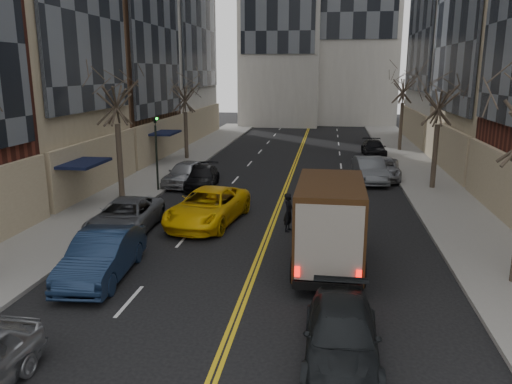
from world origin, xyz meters
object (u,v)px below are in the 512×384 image
observer_sedan (341,336)px  pedestrian (289,212)px  ups_truck (330,223)px  taxi (208,207)px

observer_sedan → pedestrian: size_ratio=2.61×
pedestrian → ups_truck: bearing=-141.5°
taxi → pedestrian: (3.84, -0.62, 0.06)m
observer_sedan → pedestrian: bearing=102.1°
ups_truck → observer_sedan: 6.19m
observer_sedan → taxi: 12.26m
observer_sedan → pedestrian: pedestrian is taller
pedestrian → taxi: bearing=95.2°
ups_truck → observer_sedan: size_ratio=1.33×
observer_sedan → taxi: (-5.97, 10.70, 0.15)m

